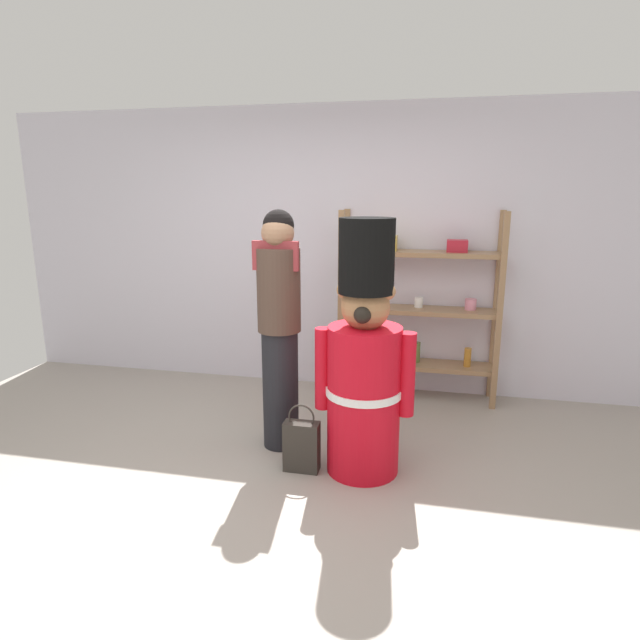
% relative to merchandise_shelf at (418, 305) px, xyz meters
% --- Properties ---
extents(ground_plane, '(6.40, 6.40, 0.00)m').
position_rel_merchandise_shelf_xyz_m(ground_plane, '(-0.83, -1.98, -0.85)').
color(ground_plane, '#9E9389').
extents(back_wall, '(6.40, 0.12, 2.60)m').
position_rel_merchandise_shelf_xyz_m(back_wall, '(-0.83, 0.22, 0.45)').
color(back_wall, silver).
rests_on(back_wall, ground_plane).
extents(merchandise_shelf, '(1.40, 0.35, 1.69)m').
position_rel_merchandise_shelf_xyz_m(merchandise_shelf, '(0.00, 0.00, 0.00)').
color(merchandise_shelf, '#93704C').
rests_on(merchandise_shelf, ground_plane).
extents(teddy_bear_guard, '(0.66, 0.50, 1.68)m').
position_rel_merchandise_shelf_xyz_m(teddy_bear_guard, '(-0.28, -1.44, -0.13)').
color(teddy_bear_guard, red).
rests_on(teddy_bear_guard, ground_plane).
extents(person_shopper, '(0.32, 0.31, 1.72)m').
position_rel_merchandise_shelf_xyz_m(person_shopper, '(-0.92, -1.20, 0.07)').
color(person_shopper, black).
rests_on(person_shopper, ground_plane).
extents(shopping_bag, '(0.24, 0.11, 0.47)m').
position_rel_merchandise_shelf_xyz_m(shopping_bag, '(-0.68, -1.54, -0.67)').
color(shopping_bag, '#332D28').
rests_on(shopping_bag, ground_plane).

